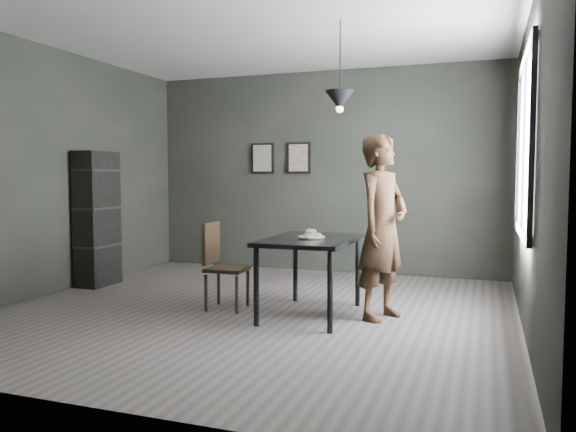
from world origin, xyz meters
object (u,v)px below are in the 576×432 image
(white_plate, at_px, (311,238))
(woman, at_px, (382,227))
(shelf_unit, at_px, (97,219))
(cafe_table, at_px, (311,246))
(pendant_lamp, at_px, (340,100))
(wood_chair, at_px, (220,260))

(white_plate, xyz_separation_m, woman, (0.65, 0.16, 0.11))
(white_plate, bearing_deg, woman, 13.54)
(white_plate, bearing_deg, shelf_unit, 168.19)
(cafe_table, relative_size, shelf_unit, 0.73)
(cafe_table, xyz_separation_m, white_plate, (0.02, -0.04, 0.08))
(cafe_table, bearing_deg, pendant_lamp, 21.80)
(white_plate, xyz_separation_m, wood_chair, (-0.97, 0.00, -0.26))
(woman, height_order, wood_chair, woman)
(cafe_table, distance_m, woman, 0.70)
(white_plate, relative_size, shelf_unit, 0.14)
(wood_chair, xyz_separation_m, shelf_unit, (-1.97, 0.61, 0.32))
(cafe_table, xyz_separation_m, shelf_unit, (-2.92, 0.57, 0.15))
(cafe_table, height_order, pendant_lamp, pendant_lamp)
(woman, relative_size, pendant_lamp, 2.00)
(cafe_table, xyz_separation_m, pendant_lamp, (0.25, 0.10, 1.38))
(shelf_unit, distance_m, pendant_lamp, 3.43)
(woman, bearing_deg, cafe_table, 122.34)
(white_plate, xyz_separation_m, pendant_lamp, (0.23, 0.14, 1.29))
(white_plate, bearing_deg, pendant_lamp, 31.24)
(wood_chair, distance_m, pendant_lamp, 1.97)
(cafe_table, relative_size, pendant_lamp, 1.39)
(woman, height_order, shelf_unit, woman)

